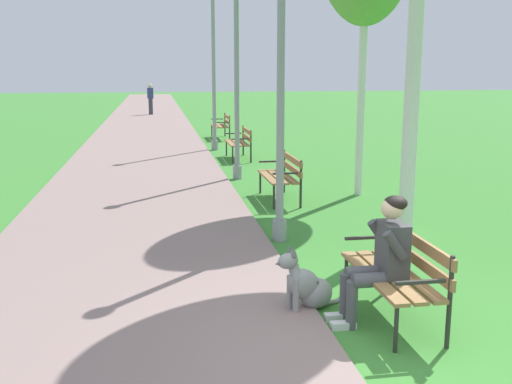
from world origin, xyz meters
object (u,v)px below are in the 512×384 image
park_bench_furthest (222,124)px  park_bench_far (240,140)px  park_bench_mid (282,173)px  dog_grey (308,286)px  person_seated_on_near_bench (381,255)px  pedestrian_distant (151,99)px  lamp_post_mid (237,73)px  lamp_post_far (214,68)px  lamp_post_near (281,91)px  park_bench_near (399,268)px

park_bench_furthest → park_bench_far: bearing=-90.7°
park_bench_mid → dog_grey: bearing=-99.2°
person_seated_on_near_bench → pedestrian_distant: bearing=94.8°
dog_grey → pedestrian_distant: size_ratio=0.49×
lamp_post_mid → lamp_post_far: size_ratio=0.95×
park_bench_far → lamp_post_far: 2.81m
person_seated_on_near_bench → park_bench_far: bearing=89.1°
dog_grey → lamp_post_mid: (0.30, 7.47, 2.06)m
park_bench_furthest → lamp_post_near: lamp_post_near is taller
lamp_post_mid → pedestrian_distant: lamp_post_mid is taller
person_seated_on_near_bench → dog_grey: bearing=147.1°
park_bench_far → dog_grey: (-0.79, -10.40, -0.25)m
lamp_post_near → lamp_post_far: lamp_post_far is taller
pedestrian_distant → park_bench_far: bearing=-81.4°
pedestrian_distant → park_bench_mid: bearing=-83.4°
lamp_post_mid → pedestrian_distant: (-1.97, 19.29, -1.48)m
park_bench_mid → lamp_post_mid: size_ratio=0.33×
park_bench_far → person_seated_on_near_bench: bearing=-90.9°
park_bench_near → pedestrian_distant: pedestrian_distant is taller
lamp_post_near → pedestrian_distant: bearing=94.5°
park_bench_mid → lamp_post_far: bearing=94.3°
park_bench_furthest → lamp_post_near: (-0.61, -12.86, 1.60)m
person_seated_on_near_bench → lamp_post_near: lamp_post_near is taller
lamp_post_far → park_bench_mid: bearing=-85.7°
park_bench_far → dog_grey: park_bench_far is taller
dog_grey → pedestrian_distant: pedestrian_distant is taller
park_bench_mid → lamp_post_far: size_ratio=0.32×
park_bench_far → dog_grey: size_ratio=1.86×
park_bench_mid → pedestrian_distant: pedestrian_distant is taller
lamp_post_mid → lamp_post_far: bearing=90.1°
park_bench_furthest → person_seated_on_near_bench: bearing=-90.9°
park_bench_near → dog_grey: 0.92m
park_bench_furthest → lamp_post_mid: size_ratio=0.33×
dog_grey → lamp_post_far: bearing=88.7°
lamp_post_far → park_bench_near: bearing=-87.6°
dog_grey → lamp_post_near: lamp_post_near is taller
dog_grey → park_bench_far: bearing=85.7°
dog_grey → lamp_post_mid: bearing=87.7°
park_bench_mid → park_bench_furthest: same height
park_bench_near → park_bench_mid: same height
lamp_post_near → pedestrian_distant: size_ratio=2.47×
lamp_post_mid → lamp_post_far: 4.91m
park_bench_mid → park_bench_furthest: size_ratio=1.00×
pedestrian_distant → lamp_post_mid: bearing=-84.2°
park_bench_far → person_seated_on_near_bench: person_seated_on_near_bench is taller
park_bench_far → lamp_post_near: lamp_post_near is taller
dog_grey → lamp_post_near: (0.24, 2.51, 1.85)m
park_bench_near → lamp_post_mid: 8.03m
dog_grey → lamp_post_near: bearing=84.6°
park_bench_far → pedestrian_distant: (-2.46, 16.36, 0.33)m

